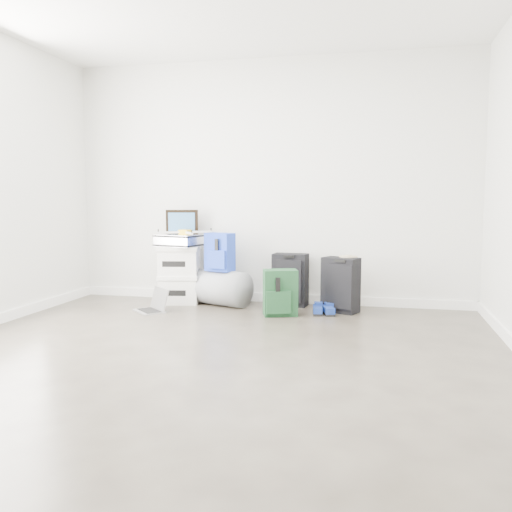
% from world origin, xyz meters
% --- Properties ---
extents(ground, '(5.00, 5.00, 0.00)m').
position_xyz_m(ground, '(0.00, 0.00, 0.00)').
color(ground, '#322B24').
rests_on(ground, ground).
extents(room_envelope, '(4.52, 5.02, 2.71)m').
position_xyz_m(room_envelope, '(0.00, 0.02, 1.72)').
color(room_envelope, silver).
rests_on(room_envelope, ground).
extents(boxes_stack, '(0.51, 0.44, 0.64)m').
position_xyz_m(boxes_stack, '(-0.97, 2.22, 0.32)').
color(boxes_stack, silver).
rests_on(boxes_stack, ground).
extents(briefcase, '(0.53, 0.44, 0.13)m').
position_xyz_m(briefcase, '(-0.97, 2.22, 0.71)').
color(briefcase, '#B2B2B7').
rests_on(briefcase, boxes_stack).
extents(painting, '(0.36, 0.11, 0.27)m').
position_xyz_m(painting, '(-0.97, 2.32, 0.91)').
color(painting, black).
rests_on(painting, briefcase).
extents(drone, '(0.53, 0.53, 0.06)m').
position_xyz_m(drone, '(-0.89, 2.20, 0.80)').
color(drone, gold).
rests_on(drone, briefcase).
extents(duffel_bag, '(0.72, 0.58, 0.38)m').
position_xyz_m(duffel_bag, '(-0.48, 2.19, 0.19)').
color(duffel_bag, gray).
rests_on(duffel_bag, ground).
extents(blue_backpack, '(0.33, 0.29, 0.41)m').
position_xyz_m(blue_backpack, '(-0.48, 2.16, 0.58)').
color(blue_backpack, '#1C44B8').
rests_on(blue_backpack, duffel_bag).
extents(large_suitcase, '(0.39, 0.27, 0.57)m').
position_xyz_m(large_suitcase, '(0.27, 2.32, 0.29)').
color(large_suitcase, black).
rests_on(large_suitcase, ground).
extents(green_backpack, '(0.38, 0.33, 0.46)m').
position_xyz_m(green_backpack, '(0.26, 1.80, 0.22)').
color(green_backpack, '#123419').
rests_on(green_backpack, ground).
extents(carry_on, '(0.41, 0.35, 0.57)m').
position_xyz_m(carry_on, '(0.83, 2.11, 0.28)').
color(carry_on, black).
rests_on(carry_on, ground).
extents(shoes, '(0.25, 0.26, 0.08)m').
position_xyz_m(shoes, '(0.67, 1.96, 0.04)').
color(shoes, black).
rests_on(shoes, ground).
extents(rolled_rug, '(0.19, 0.19, 0.58)m').
position_xyz_m(rolled_rug, '(0.90, 2.19, 0.29)').
color(rolled_rug, tan).
rests_on(rolled_rug, ground).
extents(laptop, '(0.41, 0.41, 0.24)m').
position_xyz_m(laptop, '(-1.06, 1.71, 0.06)').
color(laptop, silver).
rests_on(laptop, ground).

